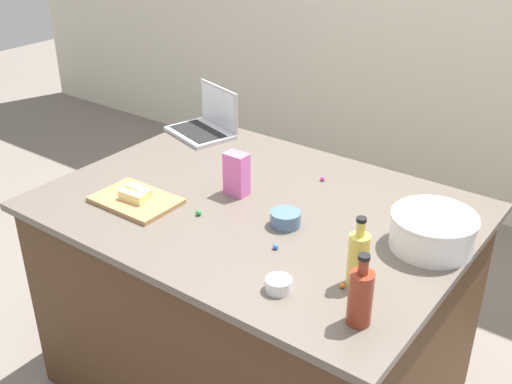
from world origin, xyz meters
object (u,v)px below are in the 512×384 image
object	(u,v)px
bottle_soy	(360,296)
butter_stick_left	(132,197)
bottle_oil	(358,258)
ramekin_small	(285,219)
laptop	(206,124)
mixing_bowl_large	(433,230)
ramekin_medium	(279,285)
butter_stick_right	(139,192)
cutting_board	(136,200)
candy_bag	(237,174)

from	to	relation	value
bottle_soy	butter_stick_left	bearing A→B (deg)	174.24
bottle_oil	ramekin_small	distance (m)	0.41
laptop	ramekin_small	bearing A→B (deg)	-32.13
mixing_bowl_large	ramekin_medium	bearing A→B (deg)	-118.63
butter_stick_right	ramekin_medium	world-z (taller)	butter_stick_right
cutting_board	butter_stick_right	bearing A→B (deg)	99.08
laptop	bottle_oil	bearing A→B (deg)	-29.64
bottle_oil	butter_stick_right	size ratio (longest dim) A/B	2.11
bottle_soy	candy_bag	world-z (taller)	bottle_soy
candy_bag	bottle_soy	bearing A→B (deg)	-28.65
laptop	butter_stick_left	distance (m)	0.76
butter_stick_right	ramekin_medium	size ratio (longest dim) A/B	1.36
cutting_board	butter_stick_left	world-z (taller)	butter_stick_left
butter_stick_right	bottle_oil	bearing A→B (deg)	0.62
mixing_bowl_large	ramekin_small	xyz separation A→B (m)	(-0.47, -0.17, -0.04)
butter_stick_left	butter_stick_right	world-z (taller)	same
bottle_soy	butter_stick_right	distance (m)	1.03
ramekin_small	candy_bag	xyz separation A→B (m)	(-0.29, 0.09, 0.06)
butter_stick_left	candy_bag	xyz separation A→B (m)	(0.26, 0.31, 0.05)
bottle_soy	bottle_oil	bearing A→B (deg)	120.21
mixing_bowl_large	butter_stick_right	size ratio (longest dim) A/B	2.61
butter_stick_right	ramekin_small	world-z (taller)	same
laptop	ramekin_medium	distance (m)	1.30
laptop	bottle_soy	distance (m)	1.50
ramekin_small	candy_bag	world-z (taller)	candy_bag
mixing_bowl_large	bottle_oil	xyz separation A→B (m)	(-0.10, -0.33, 0.03)
ramekin_small	bottle_oil	bearing A→B (deg)	-23.82
ramekin_medium	cutting_board	bearing A→B (deg)	169.89
candy_bag	ramekin_small	bearing A→B (deg)	-17.26
cutting_board	butter_stick_right	xyz separation A→B (m)	(-0.00, 0.02, 0.03)
bottle_soy	ramekin_small	bearing A→B (deg)	145.23
bottle_soy	ramekin_medium	bearing A→B (deg)	-177.88
butter_stick_right	candy_bag	size ratio (longest dim) A/B	0.65
bottle_oil	butter_stick_right	bearing A→B (deg)	-179.38
mixing_bowl_large	butter_stick_left	world-z (taller)	mixing_bowl_large
bottle_oil	cutting_board	world-z (taller)	bottle_oil
butter_stick_right	bottle_soy	bearing A→B (deg)	-8.21
laptop	butter_stick_left	bearing A→B (deg)	-70.87
butter_stick_right	ramekin_small	size ratio (longest dim) A/B	1.02
bottle_soy	candy_bag	bearing A→B (deg)	151.35
bottle_oil	butter_stick_left	world-z (taller)	bottle_oil
bottle_oil	ramekin_medium	size ratio (longest dim) A/B	2.87
bottle_oil	ramekin_medium	xyz separation A→B (m)	(-0.17, -0.17, -0.07)
bottle_soy	butter_stick_right	bearing A→B (deg)	171.79
candy_bag	laptop	bearing A→B (deg)	141.02
laptop	ramekin_small	xyz separation A→B (m)	(0.80, -0.50, -0.02)
bottle_soy	butter_stick_left	world-z (taller)	bottle_soy
candy_bag	butter_stick_right	bearing A→B (deg)	-135.45
mixing_bowl_large	butter_stick_left	size ratio (longest dim) A/B	2.61
bottle_oil	cutting_board	xyz separation A→B (m)	(-0.92, -0.03, -0.08)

